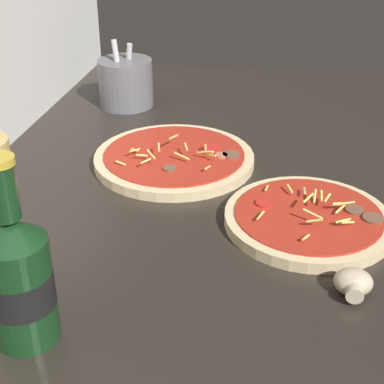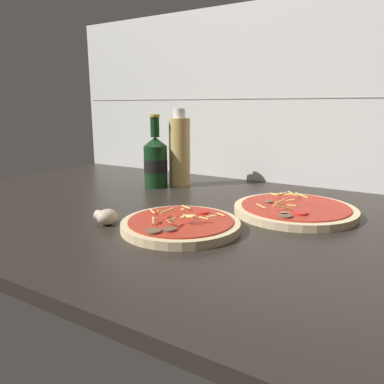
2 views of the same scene
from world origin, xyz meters
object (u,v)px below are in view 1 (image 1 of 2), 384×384
Objects in this scene: pizza_near at (308,219)px; beer_bottle at (19,278)px; utensil_crock at (126,83)px; mushroom_left at (353,283)px; pizza_far at (174,158)px.

pizza_near is 43.92cm from beer_bottle.
beer_bottle is at bearing -173.06° from utensil_crock.
pizza_near is at bearing -137.78° from utensil_crock.
beer_bottle is 4.42× the size of mushroom_left.
pizza_far is 1.27× the size of beer_bottle.
beer_bottle reaches higher than pizza_near.
pizza_far is 44.03cm from mushroom_left.
utensil_crock reaches higher than mushroom_left.
beer_bottle reaches higher than pizza_far.
pizza_near is 16.66cm from mushroom_left.
pizza_far is (17.03, 23.89, -0.02)cm from pizza_near.
pizza_near is 1.67× the size of utensil_crock.
utensil_crock is at bearing 6.94° from beer_bottle.
utensil_crock is (44.63, 40.50, 4.24)cm from pizza_near.
mushroom_left is (14.10, -37.00, -6.51)cm from beer_bottle.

